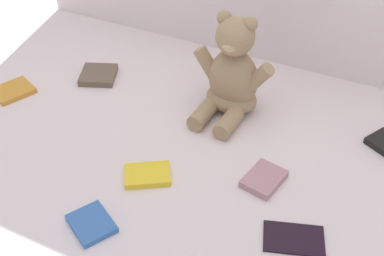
# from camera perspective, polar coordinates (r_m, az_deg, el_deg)

# --- Properties ---
(ground_plane) EXTENTS (3.20, 3.20, 0.00)m
(ground_plane) POSITION_cam_1_polar(r_m,az_deg,el_deg) (1.22, 2.09, -0.96)
(ground_plane) COLOR silver
(teddy_bear) EXTENTS (0.22, 0.19, 0.26)m
(teddy_bear) POSITION_cam_1_polar(r_m,az_deg,el_deg) (1.25, 4.52, 5.87)
(teddy_bear) COLOR #9E7F5B
(teddy_bear) RESTS_ON ground_plane
(book_case_0) EXTENTS (0.12, 0.13, 0.01)m
(book_case_0) POSITION_cam_1_polar(r_m,az_deg,el_deg) (1.44, -19.77, 4.05)
(book_case_0) COLOR orange
(book_case_0) RESTS_ON ground_plane
(book_case_3) EXTENTS (0.14, 0.11, 0.01)m
(book_case_3) POSITION_cam_1_polar(r_m,az_deg,el_deg) (1.02, 11.58, -12.21)
(book_case_3) COLOR black
(book_case_3) RESTS_ON ground_plane
(book_case_4) EXTENTS (0.09, 0.11, 0.02)m
(book_case_4) POSITION_cam_1_polar(r_m,az_deg,el_deg) (1.11, 8.22, -5.79)
(book_case_4) COLOR #AB7880
(book_case_4) RESTS_ON ground_plane
(book_case_5) EXTENTS (0.13, 0.13, 0.02)m
(book_case_5) POSITION_cam_1_polar(r_m,az_deg,el_deg) (1.44, -10.66, 5.98)
(book_case_5) COLOR brown
(book_case_5) RESTS_ON ground_plane
(book_case_6) EXTENTS (0.12, 0.11, 0.01)m
(book_case_6) POSITION_cam_1_polar(r_m,az_deg,el_deg) (1.04, -11.41, -10.67)
(book_case_6) COLOR #3561A8
(book_case_6) RESTS_ON ground_plane
(book_case_7) EXTENTS (0.12, 0.11, 0.01)m
(book_case_7) POSITION_cam_1_polar(r_m,az_deg,el_deg) (1.11, -5.13, -5.35)
(book_case_7) COLOR yellow
(book_case_7) RESTS_ON ground_plane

